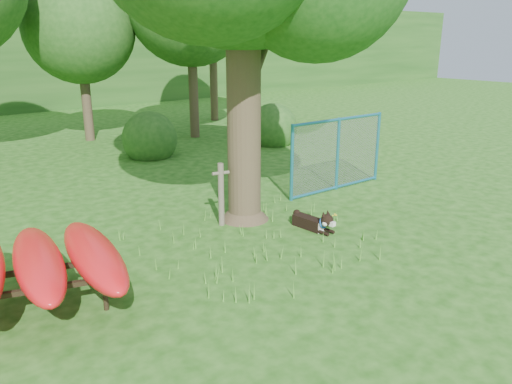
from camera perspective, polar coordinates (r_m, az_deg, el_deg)
ground at (r=8.83m, az=3.93°, el=-8.26°), size 80.00×80.00×0.00m
wooden_post at (r=10.38m, az=-4.01°, el=-0.10°), size 0.37×0.16×1.34m
kayak_rack at (r=7.82m, az=-26.36°, el=-7.67°), size 3.33×3.59×0.97m
husky_dog at (r=10.32m, az=6.76°, el=-3.43°), size 0.33×1.13×0.50m
fence_section at (r=12.97m, az=9.31°, el=4.29°), size 3.21×0.16×3.12m
wildflower_clump at (r=10.71m, az=8.97°, el=-2.71°), size 0.11×0.09×0.23m
bg_tree_c at (r=20.06m, az=-19.55°, el=17.21°), size 4.00×4.00×6.12m
bg_tree_d at (r=19.84m, az=-7.54°, el=20.85°), size 4.80×4.80×7.50m
bg_tree_e at (r=23.99m, az=-5.07°, el=20.63°), size 4.60×4.60×7.55m
shrub_right at (r=18.66m, az=1.92°, el=5.51°), size 1.80×1.80×1.80m
shrub_mid at (r=17.01m, az=-11.92°, el=3.99°), size 1.80×1.80×1.80m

